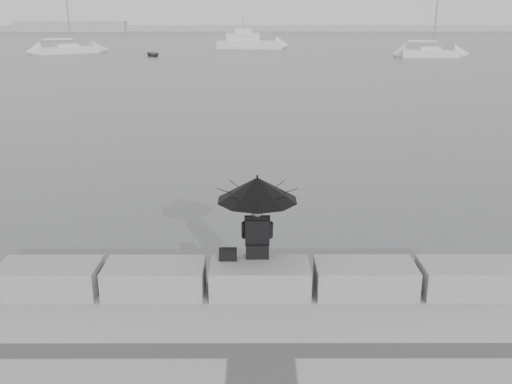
{
  "coord_description": "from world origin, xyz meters",
  "views": [
    {
      "loc": [
        -0.08,
        -8.81,
        4.85
      ],
      "look_at": [
        -0.06,
        3.0,
        1.13
      ],
      "focal_mm": 40.0,
      "sensor_mm": 36.0,
      "label": 1
    }
  ],
  "objects_px": {
    "seated_person": "(257,196)",
    "dinghy": "(153,54)",
    "sailboat_right": "(429,52)",
    "sailboat_left": "(67,49)",
    "motor_cruiser": "(250,42)"
  },
  "relations": [
    {
      "from": "seated_person",
      "to": "dinghy",
      "type": "bearing_deg",
      "value": 100.2
    },
    {
      "from": "seated_person",
      "to": "sailboat_right",
      "type": "distance_m",
      "value": 61.87
    },
    {
      "from": "seated_person",
      "to": "dinghy",
      "type": "distance_m",
      "value": 61.41
    },
    {
      "from": "sailboat_left",
      "to": "motor_cruiser",
      "type": "relative_size",
      "value": 1.37
    },
    {
      "from": "sailboat_right",
      "to": "sailboat_left",
      "type": "bearing_deg",
      "value": 176.91
    },
    {
      "from": "sailboat_left",
      "to": "motor_cruiser",
      "type": "bearing_deg",
      "value": -8.99
    },
    {
      "from": "seated_person",
      "to": "motor_cruiser",
      "type": "distance_m",
      "value": 74.7
    },
    {
      "from": "sailboat_right",
      "to": "motor_cruiser",
      "type": "relative_size",
      "value": 1.37
    },
    {
      "from": "seated_person",
      "to": "sailboat_right",
      "type": "bearing_deg",
      "value": 69.96
    },
    {
      "from": "motor_cruiser",
      "to": "dinghy",
      "type": "relative_size",
      "value": 3.16
    },
    {
      "from": "sailboat_right",
      "to": "seated_person",
      "type": "bearing_deg",
      "value": -103.98
    },
    {
      "from": "seated_person",
      "to": "sailboat_left",
      "type": "bearing_deg",
      "value": 108.85
    },
    {
      "from": "seated_person",
      "to": "sailboat_right",
      "type": "height_order",
      "value": "sailboat_right"
    },
    {
      "from": "motor_cruiser",
      "to": "sailboat_right",
      "type": "bearing_deg",
      "value": -33.7
    },
    {
      "from": "motor_cruiser",
      "to": "dinghy",
      "type": "xyz_separation_m",
      "value": [
        -11.32,
        -14.5,
        -0.64
      ]
    }
  ]
}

